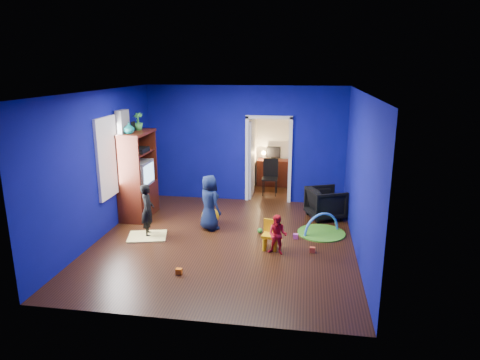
% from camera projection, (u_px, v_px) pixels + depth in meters
% --- Properties ---
extents(floor, '(5.00, 5.50, 0.01)m').
position_uv_depth(floor, '(225.00, 241.00, 8.45)').
color(floor, black).
rests_on(floor, ground).
extents(ceiling, '(5.00, 5.50, 0.01)m').
position_uv_depth(ceiling, '(223.00, 92.00, 7.70)').
color(ceiling, white).
rests_on(ceiling, wall_back).
extents(wall_back, '(5.00, 0.02, 2.90)m').
position_uv_depth(wall_back, '(245.00, 144.00, 10.70)').
color(wall_back, '#090D69').
rests_on(wall_back, floor).
extents(wall_front, '(5.00, 0.02, 2.90)m').
position_uv_depth(wall_front, '(183.00, 220.00, 5.45)').
color(wall_front, '#090D69').
rests_on(wall_front, floor).
extents(wall_left, '(0.02, 5.50, 2.90)m').
position_uv_depth(wall_left, '(100.00, 165.00, 8.45)').
color(wall_left, '#090D69').
rests_on(wall_left, floor).
extents(wall_right, '(0.02, 5.50, 2.90)m').
position_uv_depth(wall_right, '(360.00, 175.00, 7.70)').
color(wall_right, '#090D69').
rests_on(wall_right, floor).
extents(alcove, '(1.00, 1.75, 2.50)m').
position_uv_depth(alcove, '(271.00, 147.00, 11.50)').
color(alcove, silver).
rests_on(alcove, floor).
extents(armchair, '(0.99, 0.98, 0.70)m').
position_uv_depth(armchair, '(326.00, 203.00, 9.67)').
color(armchair, black).
rests_on(armchair, floor).
extents(child_black, '(0.37, 0.46, 1.08)m').
position_uv_depth(child_black, '(148.00, 210.00, 8.61)').
color(child_black, black).
rests_on(child_black, floor).
extents(child_navy, '(0.68, 0.66, 1.18)m').
position_uv_depth(child_navy, '(210.00, 203.00, 8.94)').
color(child_navy, '#0F1039').
rests_on(child_navy, floor).
extents(toddler_red, '(0.41, 0.35, 0.75)m').
position_uv_depth(toddler_red, '(278.00, 235.00, 7.79)').
color(toddler_red, '#AF1219').
rests_on(toddler_red, floor).
extents(vase, '(0.29, 0.29, 0.24)m').
position_uv_depth(vase, '(129.00, 128.00, 9.05)').
color(vase, '#0C5B65').
rests_on(vase, tv_armoire).
extents(potted_plant, '(0.23, 0.23, 0.39)m').
position_uv_depth(potted_plant, '(138.00, 121.00, 9.52)').
color(potted_plant, '#2E8034').
rests_on(potted_plant, tv_armoire).
extents(tv_armoire, '(0.58, 1.14, 1.96)m').
position_uv_depth(tv_armoire, '(138.00, 175.00, 9.62)').
color(tv_armoire, '#390E09').
rests_on(tv_armoire, floor).
extents(crt_tv, '(0.46, 0.70, 0.54)m').
position_uv_depth(crt_tv, '(139.00, 173.00, 9.60)').
color(crt_tv, silver).
rests_on(crt_tv, tv_armoire).
extents(yellow_blanket, '(0.88, 0.77, 0.03)m').
position_uv_depth(yellow_blanket, '(147.00, 236.00, 8.65)').
color(yellow_blanket, '#F2E07A').
rests_on(yellow_blanket, floor).
extents(hopper_ball, '(0.38, 0.38, 0.38)m').
position_uv_depth(hopper_ball, '(210.00, 216.00, 9.29)').
color(hopper_ball, yellow).
rests_on(hopper_ball, floor).
extents(kid_chair, '(0.33, 0.33, 0.50)m').
position_uv_depth(kid_chair, '(270.00, 237.00, 8.03)').
color(kid_chair, yellow).
rests_on(kid_chair, floor).
extents(play_mat, '(0.98, 0.98, 0.03)m').
position_uv_depth(play_mat, '(321.00, 233.00, 8.83)').
color(play_mat, green).
rests_on(play_mat, floor).
extents(toy_arch, '(0.74, 0.55, 0.87)m').
position_uv_depth(toy_arch, '(321.00, 233.00, 8.83)').
color(toy_arch, '#3F8CD8').
rests_on(toy_arch, floor).
extents(window_left, '(0.03, 0.95, 1.55)m').
position_uv_depth(window_left, '(108.00, 157.00, 8.75)').
color(window_left, white).
rests_on(window_left, wall_left).
extents(curtain, '(0.14, 0.42, 2.40)m').
position_uv_depth(curtain, '(126.00, 165.00, 9.34)').
color(curtain, slate).
rests_on(curtain, floor).
extents(doorway, '(1.16, 0.10, 2.10)m').
position_uv_depth(doorway, '(268.00, 161.00, 10.72)').
color(doorway, white).
rests_on(doorway, floor).
extents(study_desk, '(0.88, 0.44, 0.75)m').
position_uv_depth(study_desk, '(273.00, 172.00, 12.33)').
color(study_desk, '#3D140A').
rests_on(study_desk, floor).
extents(desk_monitor, '(0.40, 0.05, 0.32)m').
position_uv_depth(desk_monitor, '(273.00, 152.00, 12.30)').
color(desk_monitor, black).
rests_on(desk_monitor, study_desk).
extents(desk_lamp, '(0.14, 0.14, 0.14)m').
position_uv_depth(desk_lamp, '(264.00, 153.00, 12.29)').
color(desk_lamp, '#FFD88C').
rests_on(desk_lamp, study_desk).
extents(folding_chair, '(0.40, 0.40, 0.92)m').
position_uv_depth(folding_chair, '(270.00, 178.00, 11.39)').
color(folding_chair, black).
rests_on(folding_chair, floor).
extents(book_shelf, '(0.88, 0.24, 0.04)m').
position_uv_depth(book_shelf, '(274.00, 115.00, 12.01)').
color(book_shelf, white).
rests_on(book_shelf, study_desk).
extents(toy_0, '(0.10, 0.08, 0.10)m').
position_uv_depth(toy_0, '(312.00, 250.00, 7.93)').
color(toy_0, '#E04825').
rests_on(toy_0, floor).
extents(toy_1, '(0.10, 0.08, 0.10)m').
position_uv_depth(toy_1, '(179.00, 271.00, 7.10)').
color(toy_1, orange).
rests_on(toy_1, floor).
extents(toy_2, '(0.11, 0.11, 0.11)m').
position_uv_depth(toy_2, '(260.00, 230.00, 8.85)').
color(toy_2, green).
rests_on(toy_2, floor).
extents(toy_3, '(0.10, 0.08, 0.10)m').
position_uv_depth(toy_3, '(296.00, 236.00, 8.56)').
color(toy_3, '#CB4CA3').
rests_on(toy_3, floor).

